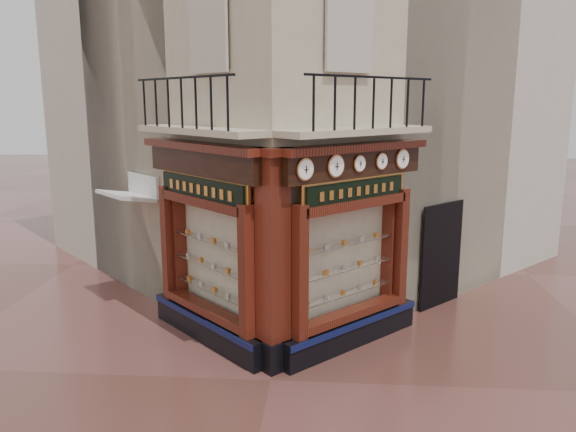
# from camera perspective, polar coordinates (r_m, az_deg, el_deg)

# --- Properties ---
(ground) EXTENTS (80.00, 80.00, 0.00)m
(ground) POSITION_cam_1_polar(r_m,az_deg,el_deg) (10.12, -1.77, -16.34)
(ground) COLOR #552F27
(ground) RESTS_ON ground
(main_building) EXTENTS (11.31, 11.31, 12.00)m
(main_building) POSITION_cam_1_polar(r_m,az_deg,el_deg) (15.13, 0.61, 16.38)
(main_building) COLOR beige
(main_building) RESTS_ON ground
(neighbour_left) EXTENTS (11.31, 11.31, 11.00)m
(neighbour_left) POSITION_cam_1_polar(r_m,az_deg,el_deg) (17.87, -7.06, 13.95)
(neighbour_left) COLOR beige
(neighbour_left) RESTS_ON ground
(neighbour_right) EXTENTS (11.31, 11.31, 11.00)m
(neighbour_right) POSITION_cam_1_polar(r_m,az_deg,el_deg) (17.60, 9.45, 13.92)
(neighbour_right) COLOR beige
(neighbour_right) RESTS_ON ground
(shopfront_left) EXTENTS (2.86, 2.86, 3.98)m
(shopfront_left) POSITION_cam_1_polar(r_m,az_deg,el_deg) (11.07, -8.25, -2.98)
(shopfront_left) COLOR black
(shopfront_left) RESTS_ON ground
(shopfront_right) EXTENTS (2.86, 2.86, 3.98)m
(shopfront_right) POSITION_cam_1_polar(r_m,az_deg,el_deg) (10.83, 6.47, -3.27)
(shopfront_right) COLOR black
(shopfront_right) RESTS_ON ground
(corner_pilaster) EXTENTS (0.85, 0.85, 3.98)m
(corner_pilaster) POSITION_cam_1_polar(r_m,az_deg,el_deg) (9.84, -1.54, -4.90)
(corner_pilaster) COLOR black
(corner_pilaster) RESTS_ON ground
(balcony) EXTENTS (5.94, 2.97, 1.03)m
(balcony) POSITION_cam_1_polar(r_m,az_deg,el_deg) (10.43, -1.06, 8.72)
(balcony) COLOR beige
(balcony) RESTS_ON ground
(clock_a) EXTENTS (0.31, 0.31, 0.39)m
(clock_a) POSITION_cam_1_polar(r_m,az_deg,el_deg) (9.41, 1.74, 4.75)
(clock_a) COLOR #B8723D
(clock_a) RESTS_ON ground
(clock_b) EXTENTS (0.32, 0.32, 0.41)m
(clock_b) POSITION_cam_1_polar(r_m,az_deg,el_deg) (9.92, 4.86, 5.07)
(clock_b) COLOR #B8723D
(clock_b) RESTS_ON ground
(clock_c) EXTENTS (0.25, 0.25, 0.31)m
(clock_c) POSITION_cam_1_polar(r_m,az_deg,el_deg) (10.36, 7.26, 5.30)
(clock_c) COLOR #B8723D
(clock_c) RESTS_ON ground
(clock_d) EXTENTS (0.26, 0.26, 0.32)m
(clock_d) POSITION_cam_1_polar(r_m,az_deg,el_deg) (10.83, 9.47, 5.50)
(clock_d) COLOR #B8723D
(clock_d) RESTS_ON ground
(clock_e) EXTENTS (0.32, 0.32, 0.40)m
(clock_e) POSITION_cam_1_polar(r_m,az_deg,el_deg) (11.32, 11.53, 5.69)
(clock_e) COLOR #B8723D
(clock_e) RESTS_ON ground
(awning) EXTENTS (1.61, 1.61, 0.23)m
(awning) POSITION_cam_1_polar(r_m,az_deg,el_deg) (14.05, -15.57, -8.57)
(awning) COLOR silver
(awning) RESTS_ON ground
(signboard_left) EXTENTS (2.16, 2.16, 0.58)m
(signboard_left) POSITION_cam_1_polar(r_m,az_deg,el_deg) (10.80, -8.77, 2.73)
(signboard_left) COLOR gold
(signboard_left) RESTS_ON ground
(signboard_right) EXTENTS (1.99, 1.99, 0.53)m
(signboard_right) POSITION_cam_1_polar(r_m,az_deg,el_deg) (10.54, 6.92, 2.56)
(signboard_right) COLOR gold
(signboard_right) RESTS_ON ground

